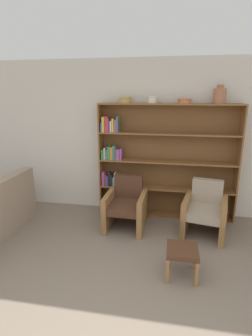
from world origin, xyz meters
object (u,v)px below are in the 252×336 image
(bowl_copper, at_px, (125,100))
(bowl_terracotta, at_px, (152,99))
(armchair_leather, at_px, (126,205))
(armchair_cushioned, at_px, (205,211))
(vase_tall, at_px, (220,95))
(footstool, at_px, (182,253))
(bookshelf, at_px, (155,164))
(bowl_brass, at_px, (185,100))

(bowl_copper, height_order, bowl_terracotta, bowl_terracotta)
(bowl_copper, height_order, armchair_leather, bowl_copper)
(armchair_leather, relative_size, armchair_cushioned, 1.00)
(vase_tall, relative_size, armchair_cushioned, 0.35)
(footstool, bearing_deg, armchair_leather, 128.54)
(bookshelf, distance_m, bowl_brass, 1.18)
(bowl_terracotta, height_order, armchair_cushioned, bowl_terracotta)
(bowl_copper, xyz_separation_m, bowl_terracotta, (0.46, 0.00, 0.01))
(footstool, bearing_deg, bowl_copper, 121.13)
(vase_tall, bearing_deg, footstool, -107.42)
(bowl_terracotta, height_order, armchair_leather, bowl_terracotta)
(bookshelf, xyz_separation_m, footstool, (0.46, -1.69, -0.66))
(bowl_terracotta, relative_size, armchair_cushioned, 0.20)
(bookshelf, relative_size, bowl_terracotta, 14.27)
(armchair_leather, bearing_deg, vase_tall, -157.30)
(bowl_terracotta, bearing_deg, vase_tall, -0.00)
(bowl_terracotta, relative_size, bowl_brass, 0.73)
(bowl_copper, height_order, bowl_brass, bowl_copper)
(bookshelf, relative_size, vase_tall, 8.25)
(bowl_copper, xyz_separation_m, armchair_leather, (0.11, -0.54, -1.69))
(bookshelf, relative_size, armchair_cushioned, 2.86)
(bowl_copper, xyz_separation_m, vase_tall, (1.52, 0.00, 0.07))
(armchair_leather, relative_size, footstool, 2.23)
(bowl_copper, relative_size, bowl_terracotta, 1.37)
(bowl_brass, bearing_deg, vase_tall, 0.00)
(armchair_cushioned, bearing_deg, bowl_terracotta, -19.75)
(bowl_copper, height_order, armchair_cushioned, bowl_copper)
(armchair_leather, height_order, armchair_cushioned, same)
(armchair_cushioned, bearing_deg, armchair_leather, 10.92)
(footstool, bearing_deg, bowl_brass, 90.54)
(bookshelf, height_order, armchair_cushioned, bookshelf)
(bookshelf, relative_size, footstool, 6.38)
(bowl_brass, height_order, vase_tall, vase_tall)
(bookshelf, distance_m, bowl_terracotta, 1.11)
(bookshelf, bearing_deg, armchair_leather, -127.01)
(bowl_brass, bearing_deg, bookshelf, 176.48)
(bookshelf, relative_size, bowl_copper, 10.45)
(bookshelf, distance_m, footstool, 1.87)
(bowl_terracotta, bearing_deg, bowl_copper, -180.00)
(armchair_leather, bearing_deg, armchair_cushioned, -178.45)
(bookshelf, height_order, footstool, bookshelf)
(bowl_terracotta, xyz_separation_m, armchair_cushioned, (0.92, -0.55, -1.70))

